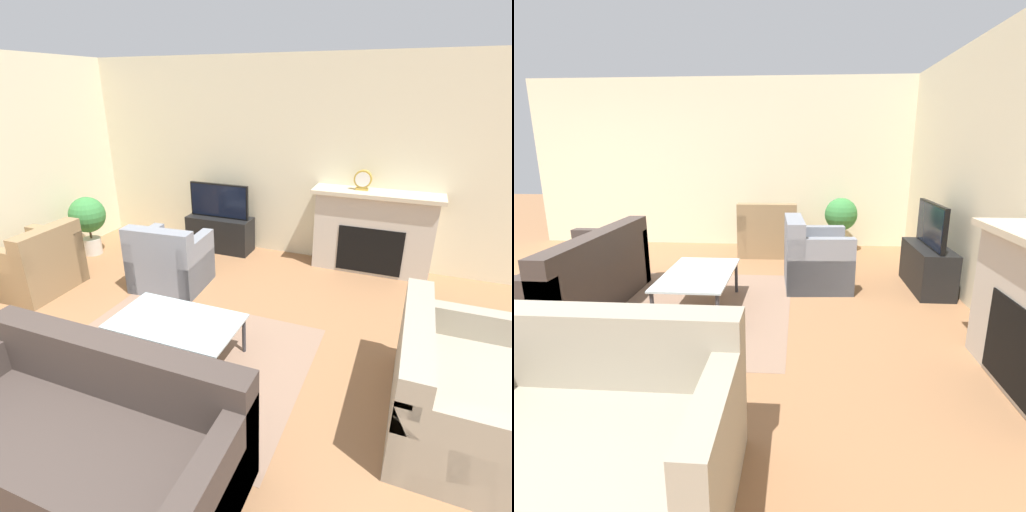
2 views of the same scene
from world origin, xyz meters
The scene contains 12 objects.
ground_plane centered at (0.00, 0.00, 0.00)m, with size 20.00×20.00×0.00m, color #936642.
wall_back centered at (0.00, 4.79, 1.35)m, with size 8.89×0.06×2.70m.
wall_left centered at (-2.98, 2.38, 1.35)m, with size 0.06×7.76×2.70m.
area_rug centered at (-0.03, 1.96, 0.00)m, with size 2.34×1.88×0.00m.
tv_stand centered at (-0.84, 4.49, 0.26)m, with size 0.97×0.39×0.52m.
tv centered at (-0.84, 4.49, 0.77)m, with size 0.91×0.06×0.50m.
couch_sectional centered at (0.10, 0.74, 0.29)m, with size 1.99×0.89×0.82m.
couch_loveseat centered at (2.24, 2.03, 0.29)m, with size 0.90×1.35×0.82m.
armchair_by_window centered at (-2.32, 2.50, 0.30)m, with size 0.81×0.89×0.82m.
armchair_accent centered at (-0.87, 3.17, 0.30)m, with size 0.89×0.81×0.82m.
coffee_table centered at (-0.03, 1.98, 0.36)m, with size 1.14×0.68×0.39m.
potted_plant centered at (-2.54, 3.64, 0.55)m, with size 0.51×0.51×0.86m.
Camera 2 is at (3.75, 2.98, 1.62)m, focal length 28.00 mm.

